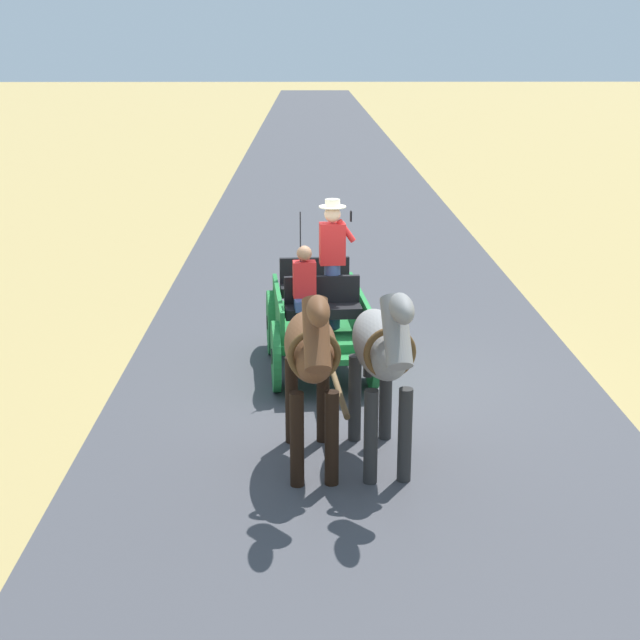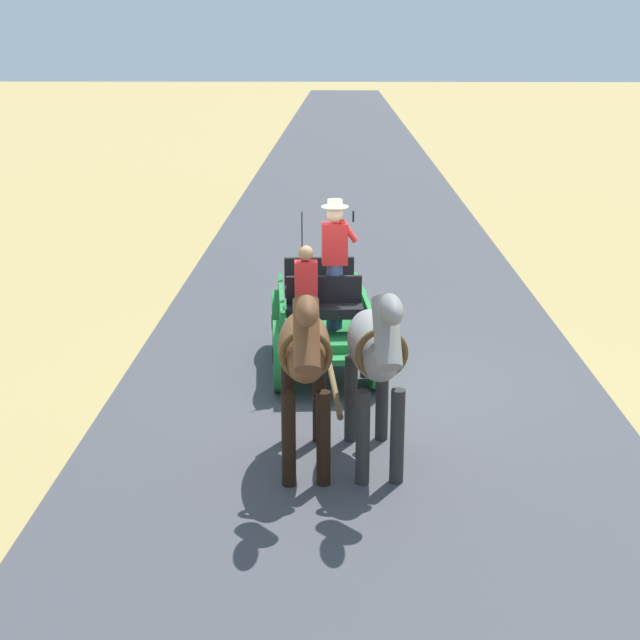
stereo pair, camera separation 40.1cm
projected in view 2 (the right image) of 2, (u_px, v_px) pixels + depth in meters
name	position (u px, v px, depth m)	size (l,w,h in m)	color
ground_plane	(359.00, 384.00, 12.44)	(200.00, 200.00, 0.00)	tan
road_surface	(359.00, 383.00, 12.44)	(6.61, 160.00, 0.01)	#424247
horse_drawn_carriage	(323.00, 316.00, 12.69)	(1.60, 4.52, 2.50)	#1E7233
horse_near_side	(376.00, 352.00, 9.67)	(0.72, 2.14, 2.21)	gray
horse_off_side	(305.00, 353.00, 9.63)	(0.66, 2.13, 2.21)	brown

